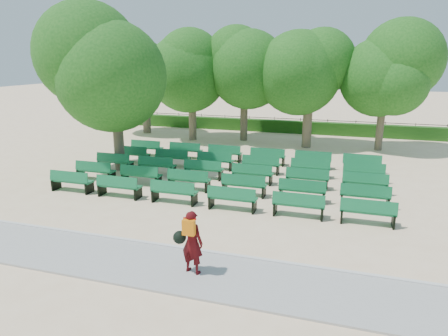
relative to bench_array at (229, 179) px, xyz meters
The scene contains 9 objects.
ground 1.55m from the bench_array, 149.39° to the right, with size 120.00×120.00×0.00m, color beige.
paving 8.30m from the bench_array, 99.25° to the right, with size 30.00×2.20×0.06m, color #A4A49F.
curb 7.16m from the bench_array, 100.73° to the right, with size 30.00×0.12×0.10m, color silver.
hedge 13.28m from the bench_array, 95.77° to the left, with size 26.00×0.70×0.90m, color #1E4E14.
fence 13.68m from the bench_array, 95.60° to the left, with size 26.00×0.10×1.02m, color black, non-canonical shape.
tree_line 9.31m from the bench_array, 98.24° to the left, with size 21.80×6.80×7.04m, color #216019, non-canonical shape.
bench_array is the anchor object (origin of this frame).
tree_among 7.53m from the bench_array, behind, with size 5.31×5.31×7.29m.
person 8.38m from the bench_array, 80.13° to the right, with size 0.83×0.54×1.70m.
Camera 1 is at (6.31, -16.09, 5.44)m, focal length 32.00 mm.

